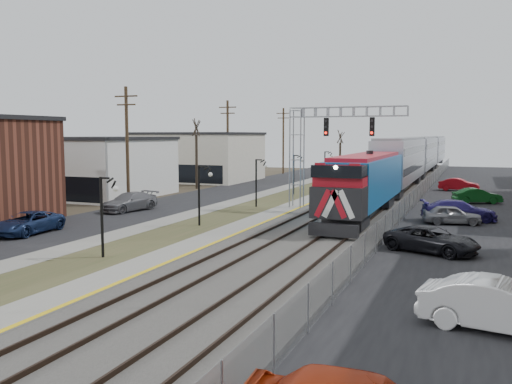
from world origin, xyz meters
The scene contains 24 objects.
ground centered at (0.00, 0.00, 0.00)m, with size 160.00×160.00×0.00m, color #473D2D.
street_west centered at (-11.50, 35.00, 0.02)m, with size 7.00×120.00×0.04m, color black.
sidewalk centered at (-7.00, 35.00, 0.04)m, with size 2.00×120.00×0.08m, color gray.
grass_median centered at (-4.00, 35.00, 0.03)m, with size 4.00×120.00×0.06m, color #3D4424.
platform centered at (-1.00, 35.00, 0.12)m, with size 2.00×120.00×0.24m, color gray.
ballast_bed centered at (4.00, 35.00, 0.10)m, with size 8.00×120.00×0.20m, color #595651.
platform_edge centered at (-0.12, 35.00, 0.24)m, with size 0.24×120.00×0.01m, color gold.
track_near centered at (2.00, 35.00, 0.28)m, with size 1.58×120.00×0.15m.
track_far centered at (5.50, 35.00, 0.28)m, with size 1.58×120.00×0.15m.
train centered at (5.50, 60.51, 2.92)m, with size 3.00×85.85×5.33m.
signal_gantry centered at (1.22, 27.99, 5.59)m, with size 9.00×1.07×8.15m.
lampposts centered at (-4.00, 18.29, 2.00)m, with size 0.14×62.14×4.00m.
utility_poles centered at (-14.50, 25.00, 5.00)m, with size 0.28×80.28×10.00m.
fence centered at (8.20, 35.00, 0.80)m, with size 0.04×120.00×1.60m, color gray.
buildings_west centered at (-21.00, 24.21, 3.01)m, with size 14.00×67.00×7.00m.
bare_trees centered at (-12.66, 38.91, 2.70)m, with size 12.30×42.30×5.95m.
car_lot_b centered at (13.59, 4.38, 0.79)m, with size 1.67×4.80×1.58m, color silver.
car_lot_c centered at (10.82, 15.24, 0.66)m, with size 2.18×4.72×1.31m, color black.
car_lot_d centered at (11.80, 26.48, 0.73)m, with size 2.05×5.05×1.47m, color navy.
car_lot_e centered at (11.41, 24.92, 0.65)m, with size 1.52×3.79×1.29m, color gray.
car_lot_f centered at (13.00, 37.36, 0.66)m, with size 1.40×4.02×1.32m, color #0E4818.
car_street_a centered at (-12.30, 11.56, 0.66)m, with size 2.20×4.76×1.32m, color #16264E.
car_street_b centered at (-12.39, 22.12, 0.72)m, with size 2.03×4.99×1.45m, color slate.
car_lot_g centered at (11.22, 47.93, 0.67)m, with size 1.42×4.07×1.34m, color #AB0D15.
Camera 1 is at (12.69, -13.28, 6.04)m, focal length 38.00 mm.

